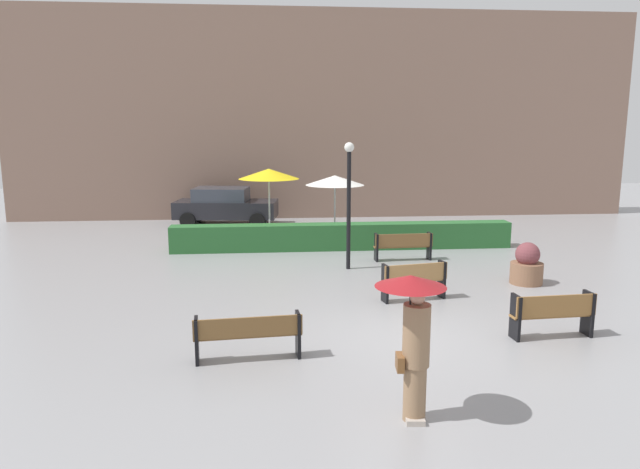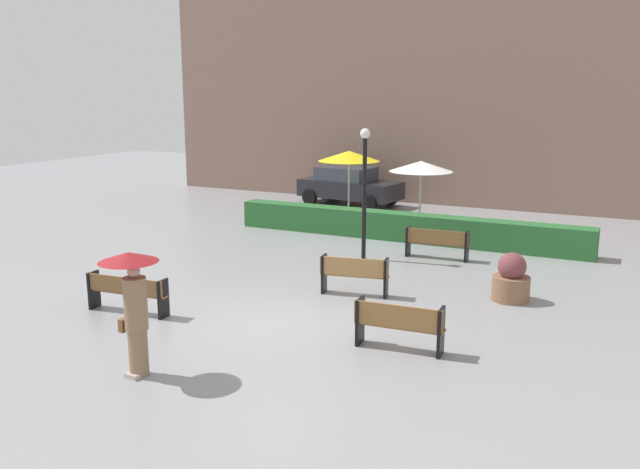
# 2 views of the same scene
# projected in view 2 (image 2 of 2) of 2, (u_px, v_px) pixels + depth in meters

# --- Properties ---
(ground_plane) EXTENTS (60.00, 60.00, 0.00)m
(ground_plane) POSITION_uv_depth(u_px,v_px,m) (274.00, 321.00, 13.69)
(ground_plane) COLOR gray
(bench_near_left) EXTENTS (1.92, 0.50, 0.82)m
(bench_near_left) POSITION_uv_depth(u_px,v_px,m) (126.00, 291.00, 14.07)
(bench_near_left) COLOR brown
(bench_near_left) RESTS_ON ground
(bench_near_right) EXTENTS (1.66, 0.47, 0.89)m
(bench_near_right) POSITION_uv_depth(u_px,v_px,m) (399.00, 323.00, 12.04)
(bench_near_right) COLOR olive
(bench_near_right) RESTS_ON ground
(bench_back_row) EXTENTS (1.81, 0.43, 0.85)m
(bench_back_row) POSITION_uv_depth(u_px,v_px,m) (437.00, 241.00, 18.67)
(bench_back_row) COLOR brown
(bench_back_row) RESTS_ON ground
(bench_mid_center) EXTENTS (1.61, 0.63, 0.90)m
(bench_mid_center) POSITION_uv_depth(u_px,v_px,m) (354.00, 273.00, 15.31)
(bench_mid_center) COLOR #9E7242
(bench_mid_center) RESTS_ON ground
(pedestrian_with_umbrella) EXTENTS (0.98, 0.98, 2.10)m
(pedestrian_with_umbrella) POSITION_uv_depth(u_px,v_px,m) (133.00, 297.00, 10.82)
(pedestrian_with_umbrella) COLOR #8C6B4C
(pedestrian_with_umbrella) RESTS_ON ground
(planter_pot) EXTENTS (0.84, 0.84, 1.10)m
(planter_pot) POSITION_uv_depth(u_px,v_px,m) (511.00, 280.00, 14.95)
(planter_pot) COLOR brown
(planter_pot) RESTS_ON ground
(lamp_post) EXTENTS (0.28, 0.28, 3.65)m
(lamp_post) POSITION_uv_depth(u_px,v_px,m) (365.00, 179.00, 18.29)
(lamp_post) COLOR black
(lamp_post) RESTS_ON ground
(patio_umbrella_yellow) EXTENTS (2.12, 2.12, 2.64)m
(patio_umbrella_yellow) POSITION_uv_depth(u_px,v_px,m) (349.00, 156.00, 22.74)
(patio_umbrella_yellow) COLOR silver
(patio_umbrella_yellow) RESTS_ON ground
(patio_umbrella_white) EXTENTS (2.13, 2.13, 2.34)m
(patio_umbrella_white) POSITION_uv_depth(u_px,v_px,m) (421.00, 166.00, 22.29)
(patio_umbrella_white) COLOR silver
(patio_umbrella_white) RESTS_ON ground
(hedge_strip) EXTENTS (11.44, 0.70, 0.87)m
(hedge_strip) POSITION_uv_depth(u_px,v_px,m) (403.00, 227.00, 21.02)
(hedge_strip) COLOR #28602D
(hedge_strip) RESTS_ON ground
(building_facade) EXTENTS (28.00, 1.20, 9.14)m
(building_facade) POSITION_uv_depth(u_px,v_px,m) (473.00, 93.00, 26.74)
(building_facade) COLOR #846656
(building_facade) RESTS_ON ground
(parked_car) EXTENTS (4.39, 2.41, 1.57)m
(parked_car) POSITION_uv_depth(u_px,v_px,m) (349.00, 185.00, 27.56)
(parked_car) COLOR black
(parked_car) RESTS_ON ground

